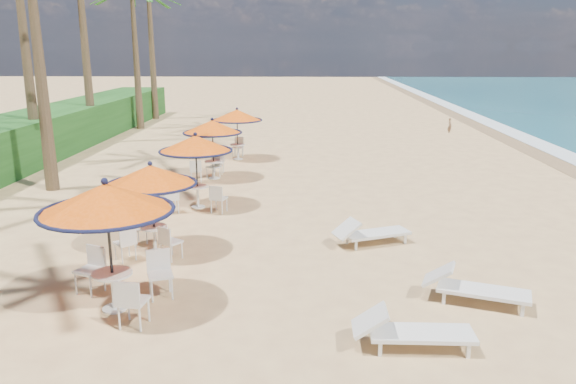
% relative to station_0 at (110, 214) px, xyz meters
% --- Properties ---
extents(ground, '(160.00, 160.00, 0.00)m').
position_rel_station_0_xyz_m(ground, '(5.24, -0.48, -1.77)').
color(ground, tan).
rests_on(ground, ground).
extents(station_0, '(2.33, 2.33, 2.43)m').
position_rel_station_0_xyz_m(station_0, '(0.00, 0.00, 0.00)').
color(station_0, black).
rests_on(station_0, ground).
extents(station_1, '(2.04, 2.04, 2.13)m').
position_rel_station_0_xyz_m(station_1, '(-0.10, 2.82, -0.22)').
color(station_1, black).
rests_on(station_1, ground).
extents(station_2, '(2.13, 2.13, 2.22)m').
position_rel_station_0_xyz_m(station_2, '(0.20, 6.52, -0.08)').
color(station_2, black).
rests_on(station_2, ground).
extents(station_3, '(2.09, 2.09, 2.18)m').
position_rel_station_0_xyz_m(station_3, '(0.02, 10.29, -0.18)').
color(station_3, black).
rests_on(station_3, ground).
extents(station_4, '(2.08, 2.08, 2.17)m').
position_rel_station_0_xyz_m(station_4, '(0.47, 13.89, -0.12)').
color(station_4, black).
rests_on(station_4, ground).
extents(lounger_near, '(1.88, 0.59, 0.67)m').
position_rel_station_0_xyz_m(lounger_near, '(5.00, -1.21, -1.46)').
color(lounger_near, silver).
rests_on(lounger_near, ground).
extents(lounger_mid, '(1.98, 1.18, 0.68)m').
position_rel_station_0_xyz_m(lounger_mid, '(6.44, 0.46, -1.46)').
color(lounger_mid, silver).
rests_on(lounger_mid, ground).
extents(lounger_far, '(1.94, 1.24, 0.67)m').
position_rel_station_0_xyz_m(lounger_far, '(4.88, 3.53, -1.46)').
color(lounger_far, silver).
rests_on(lounger_far, ground).
extents(person, '(0.25, 0.34, 0.87)m').
position_rel_station_0_xyz_m(person, '(11.10, 21.60, -1.34)').
color(person, brown).
rests_on(person, ground).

